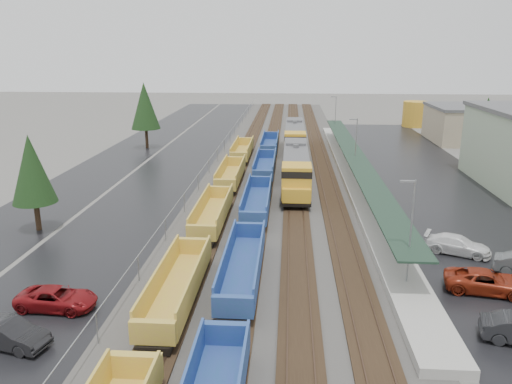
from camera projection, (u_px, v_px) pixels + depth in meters
ballast_strip at (281, 163)px, 73.88m from camera, size 20.00×160.00×0.08m
trackbed at (281, 162)px, 73.84m from camera, size 14.60×160.00×0.22m
west_parking_lot at (181, 161)px, 74.86m from camera, size 10.00×160.00×0.02m
west_road at (116, 160)px, 75.51m from camera, size 9.00×160.00×0.02m
east_commuter_lot at (430, 182)px, 63.06m from camera, size 16.00×100.00×0.02m
station_platform at (354, 176)px, 63.49m from camera, size 3.00×80.00×8.00m
chainlink_fence at (216, 153)px, 72.56m from camera, size 0.08×160.04×2.02m
distant_hills at (391, 88)px, 215.44m from camera, size 301.00×140.00×25.20m
tree_west_near at (32, 169)px, 44.95m from camera, size 3.96×3.96×9.00m
tree_west_far at (145, 106)px, 83.00m from camera, size 4.84×4.84×11.00m
tree_east at (486, 123)px, 68.35m from camera, size 4.40×4.40×10.00m
locomotive_lead at (296, 168)px, 59.78m from camera, size 3.15×20.76×4.70m
locomotive_trail at (295, 138)px, 79.92m from camera, size 3.15×20.76×4.70m
well_string_yellow at (198, 244)px, 40.18m from camera, size 2.59×88.78×2.30m
well_string_blue at (251, 228)px, 43.63m from camera, size 2.57×93.46×2.28m
storage_tank at (415, 114)px, 107.56m from camera, size 5.42×5.42×5.42m
parked_car_west_b at (9, 334)px, 28.14m from camera, size 2.74×5.01×1.57m
parked_car_west_c at (57, 299)px, 32.28m from camera, size 2.62×5.25×1.43m
parked_car_east_b at (486, 282)px, 34.48m from camera, size 3.59×5.97×1.55m
parked_car_east_c at (458, 245)px, 40.97m from camera, size 4.06×5.63×1.51m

